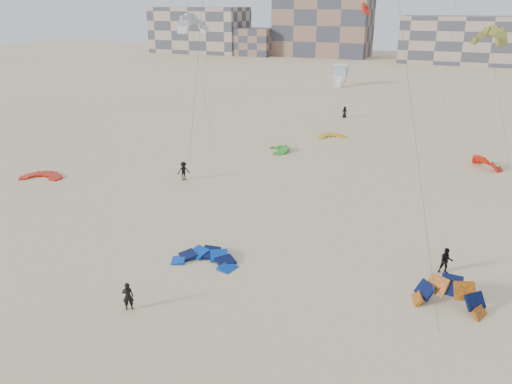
% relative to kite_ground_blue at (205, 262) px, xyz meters
% --- Properties ---
extents(ground, '(320.00, 320.00, 0.00)m').
position_rel_kite_ground_blue_xyz_m(ground, '(0.72, -5.14, 0.00)').
color(ground, beige).
rests_on(ground, ground).
extents(kite_ground_blue, '(4.15, 4.35, 1.64)m').
position_rel_kite_ground_blue_xyz_m(kite_ground_blue, '(0.00, 0.00, 0.00)').
color(kite_ground_blue, '#0048CF').
rests_on(kite_ground_blue, ground).
extents(kite_ground_orange, '(3.90, 3.80, 3.64)m').
position_rel_kite_ground_blue_xyz_m(kite_ground_orange, '(14.24, 0.69, 0.00)').
color(kite_ground_orange, orange).
rests_on(kite_ground_orange, ground).
extents(kite_ground_red, '(4.43, 4.58, 0.63)m').
position_rel_kite_ground_blue_xyz_m(kite_ground_red, '(-21.61, 8.30, 0.00)').
color(kite_ground_red, red).
rests_on(kite_ground_red, ground).
extents(kite_ground_green, '(4.61, 4.53, 1.67)m').
position_rel_kite_ground_blue_xyz_m(kite_ground_green, '(-4.61, 25.22, 0.00)').
color(kite_ground_green, green).
rests_on(kite_ground_green, ground).
extents(kite_ground_red_far, '(4.79, 4.78, 3.44)m').
position_rel_kite_ground_blue_xyz_m(kite_ground_red_far, '(16.29, 27.63, 0.00)').
color(kite_ground_red_far, red).
rests_on(kite_ground_red_far, ground).
extents(kite_ground_yellow, '(4.20, 4.28, 0.96)m').
position_rel_kite_ground_blue_xyz_m(kite_ground_yellow, '(-0.78, 33.27, 0.00)').
color(kite_ground_yellow, gold).
rests_on(kite_ground_yellow, ground).
extents(kitesurfer_main, '(0.69, 0.63, 1.59)m').
position_rel_kite_ground_blue_xyz_m(kitesurfer_main, '(-1.23, -6.12, 0.79)').
color(kitesurfer_main, black).
rests_on(kitesurfer_main, ground).
extents(kitesurfer_b, '(0.93, 0.80, 1.63)m').
position_rel_kite_ground_blue_xyz_m(kitesurfer_b, '(13.85, 4.35, 0.82)').
color(kitesurfer_b, black).
rests_on(kitesurfer_b, ground).
extents(kitesurfer_c, '(1.23, 1.24, 1.72)m').
position_rel_kite_ground_blue_xyz_m(kitesurfer_c, '(-9.16, 12.89, 0.86)').
color(kitesurfer_c, black).
rests_on(kitesurfer_c, ground).
extents(kitesurfer_e, '(0.90, 0.73, 1.60)m').
position_rel_kite_ground_blue_xyz_m(kitesurfer_e, '(-1.98, 44.74, 0.80)').
color(kitesurfer_e, black).
rests_on(kitesurfer_e, ground).
extents(kite_fly_grey, '(6.96, 6.98, 13.41)m').
position_rel_kite_ground_blue_xyz_m(kite_fly_grey, '(-16.05, 27.60, 12.72)').
color(kite_fly_grey, silver).
rests_on(kite_fly_grey, ground).
extents(kite_fly_olive, '(5.76, 11.80, 12.44)m').
position_rel_kite_ground_blue_xyz_m(kite_fly_olive, '(14.87, 32.12, 11.93)').
color(kite_fly_olive, olive).
rests_on(kite_fly_olive, ground).
extents(kite_fly_red, '(4.75, 3.54, 14.53)m').
position_rel_kite_ground_blue_xyz_m(kite_fly_red, '(-1.65, 52.40, 14.30)').
color(kite_fly_red, red).
rests_on(kite_fly_red, ground).
extents(lifeguard_tower_far, '(3.13, 5.64, 4.02)m').
position_rel_kite_ground_blue_xyz_m(lifeguard_tower_far, '(-9.84, 73.67, 1.99)').
color(lifeguard_tower_far, white).
rests_on(lifeguard_tower_far, ground).
extents(condo_west_a, '(30.00, 15.00, 14.00)m').
position_rel_kite_ground_blue_xyz_m(condo_west_a, '(-69.28, 124.86, 7.00)').
color(condo_west_a, tan).
rests_on(condo_west_a, ground).
extents(condo_west_b, '(28.00, 14.00, 18.00)m').
position_rel_kite_ground_blue_xyz_m(condo_west_b, '(-29.28, 128.86, 9.00)').
color(condo_west_b, '#866551').
rests_on(condo_west_b, ground).
extents(condo_mid, '(32.00, 16.00, 12.00)m').
position_rel_kite_ground_blue_xyz_m(condo_mid, '(10.72, 124.86, 6.00)').
color(condo_mid, tan).
rests_on(condo_mid, ground).
extents(condo_fill_left, '(12.00, 10.00, 8.00)m').
position_rel_kite_ground_blue_xyz_m(condo_fill_left, '(-49.28, 122.86, 4.00)').
color(condo_fill_left, '#866551').
rests_on(condo_fill_left, ground).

